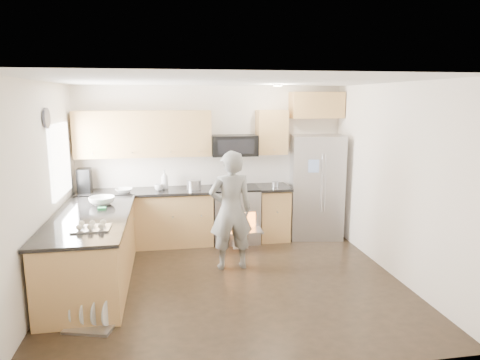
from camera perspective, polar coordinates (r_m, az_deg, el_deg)
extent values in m
plane|color=black|center=(5.80, -1.43, -13.52)|extent=(4.50, 4.50, 0.00)
cube|color=white|center=(7.35, -3.72, 2.26)|extent=(4.50, 0.04, 2.60)
cube|color=white|center=(3.49, 3.23, -7.41)|extent=(4.50, 0.04, 2.60)
cube|color=white|center=(5.55, -25.15, -1.56)|extent=(0.04, 4.00, 2.60)
cube|color=white|center=(6.13, 19.81, -0.08)|extent=(0.04, 4.00, 2.60)
cube|color=white|center=(5.29, -1.57, 13.08)|extent=(4.50, 4.00, 0.04)
cube|color=white|center=(6.46, -22.86, 2.49)|extent=(0.04, 1.00, 1.00)
cylinder|color=#FFECCC|center=(6.55, 5.04, 12.48)|extent=(0.14, 0.14, 0.02)
cylinder|color=#474754|center=(5.87, -24.39, 7.51)|extent=(0.03, 0.26, 0.26)
cube|color=#B28447|center=(7.21, -12.34, -5.17)|extent=(2.15, 0.60, 0.87)
cube|color=black|center=(7.09, -12.50, -1.54)|extent=(2.19, 0.64, 0.04)
cube|color=#B28447|center=(7.41, 4.34, -4.51)|extent=(0.50, 0.60, 0.87)
cube|color=black|center=(7.29, 4.41, -0.97)|extent=(0.54, 0.64, 0.04)
cube|color=#B28447|center=(7.10, -12.71, 6.02)|extent=(2.16, 0.33, 0.74)
cube|color=#B28447|center=(7.30, 4.24, 6.38)|extent=(0.50, 0.33, 0.74)
cube|color=#B28447|center=(7.51, 10.16, 9.81)|extent=(0.90, 0.33, 0.44)
imported|color=silver|center=(7.01, -15.21, -1.35)|extent=(0.27, 0.27, 0.07)
imported|color=silver|center=(7.12, -10.02, 0.05)|extent=(0.12, 0.12, 0.31)
imported|color=silver|center=(7.04, -10.80, -0.96)|extent=(0.13, 0.13, 0.10)
cylinder|color=#B7B7BC|center=(7.04, -6.17, -0.61)|extent=(0.23, 0.23, 0.16)
cube|color=black|center=(7.20, -20.04, -0.06)|extent=(0.20, 0.25, 0.38)
cylinder|color=#B7B7BC|center=(7.24, 4.71, -0.54)|extent=(0.11, 0.11, 0.09)
cube|color=#B28447|center=(5.91, -19.10, -9.14)|extent=(0.90, 2.30, 0.87)
cube|color=black|center=(5.77, -19.39, -4.74)|extent=(0.96, 2.36, 0.04)
imported|color=white|center=(6.30, -17.94, -2.65)|extent=(0.35, 0.35, 0.11)
cube|color=green|center=(6.02, -17.95, -3.65)|extent=(0.11, 0.07, 0.03)
cube|color=#B7B7BC|center=(5.17, -19.23, -5.77)|extent=(0.42, 0.32, 0.09)
cube|color=#B7B7BC|center=(7.26, -0.62, -4.68)|extent=(0.76, 0.62, 0.90)
cube|color=black|center=(7.15, -0.63, -1.09)|extent=(0.76, 0.60, 0.03)
cube|color=orange|center=(6.98, -0.21, -5.76)|extent=(0.56, 0.02, 0.34)
cube|color=#B7B7BC|center=(6.85, 0.02, -6.83)|extent=(0.70, 0.34, 0.03)
cube|color=white|center=(6.84, 0.09, -8.03)|extent=(0.24, 0.03, 0.28)
cube|color=black|center=(7.16, -0.79, 4.64)|extent=(0.76, 0.40, 0.34)
cube|color=#B7B7BC|center=(7.53, 10.09, -0.86)|extent=(0.97, 0.82, 1.78)
cylinder|color=#B7B7BC|center=(7.17, 10.83, -0.44)|extent=(0.02, 0.02, 0.97)
cylinder|color=#B7B7BC|center=(7.19, 11.27, -0.42)|extent=(0.02, 0.02, 0.97)
cube|color=pink|center=(7.30, 12.40, -1.86)|extent=(0.23, 0.05, 0.29)
cube|color=#9BBAF8|center=(7.08, 9.80, 1.84)|extent=(0.17, 0.04, 0.21)
imported|color=gray|center=(6.01, -1.23, -4.08)|extent=(0.64, 0.44, 1.69)
cube|color=#B7B7BC|center=(5.07, -19.07, -17.77)|extent=(0.59, 0.53, 0.03)
cylinder|color=silver|center=(5.08, -21.08, -15.90)|extent=(0.09, 0.27, 0.28)
cylinder|color=silver|center=(5.02, -19.83, -16.11)|extent=(0.09, 0.27, 0.28)
cylinder|color=silver|center=(4.97, -18.54, -16.30)|extent=(0.09, 0.27, 0.28)
cylinder|color=silver|center=(4.93, -17.23, -16.50)|extent=(0.09, 0.27, 0.28)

